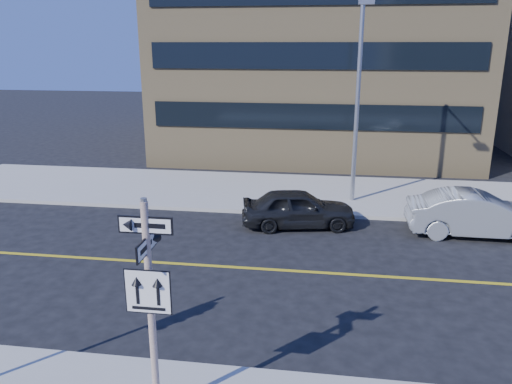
% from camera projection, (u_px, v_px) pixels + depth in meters
% --- Properties ---
extents(ground, '(120.00, 120.00, 0.00)m').
position_uv_depth(ground, '(194.00, 341.00, 11.48)').
color(ground, black).
rests_on(ground, ground).
extents(sign_pole, '(0.92, 0.92, 4.06)m').
position_uv_depth(sign_pole, '(150.00, 299.00, 8.40)').
color(sign_pole, white).
rests_on(sign_pole, near_sidewalk).
extents(parked_car_a, '(2.41, 4.41, 1.42)m').
position_uv_depth(parked_car_a, '(298.00, 208.00, 18.49)').
color(parked_car_a, black).
rests_on(parked_car_a, ground).
extents(parked_car_b, '(1.70, 4.79, 1.57)m').
position_uv_depth(parked_car_b, '(477.00, 214.00, 17.59)').
color(parked_car_b, gray).
rests_on(parked_car_b, ground).
extents(streetlight_a, '(0.55, 2.25, 8.00)m').
position_uv_depth(streetlight_a, '(358.00, 91.00, 19.78)').
color(streetlight_a, gray).
rests_on(streetlight_a, far_sidewalk).
extents(building_brick, '(18.00, 18.00, 18.00)m').
position_uv_depth(building_brick, '(319.00, 5.00, 32.36)').
color(building_brick, tan).
rests_on(building_brick, ground).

